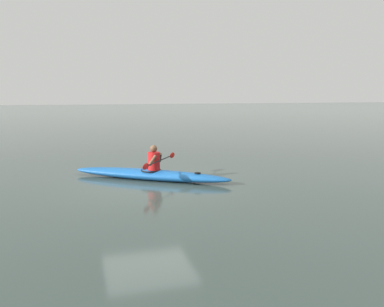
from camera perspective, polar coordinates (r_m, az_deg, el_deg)
ground_plane at (r=10.87m, az=-6.59°, el=-4.65°), size 160.00×160.00×0.00m
kayak at (r=11.50m, az=-6.29°, el=-3.10°), size 4.48×3.36×0.31m
kayaker at (r=11.35m, az=-5.56°, el=-0.90°), size 1.37×1.98×0.74m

